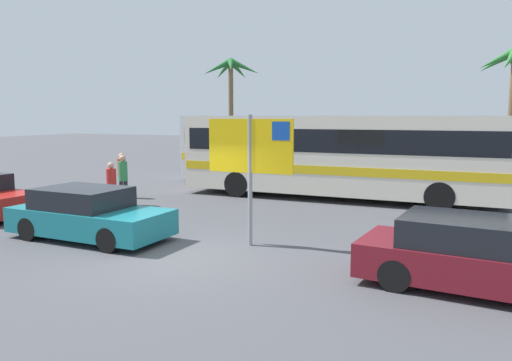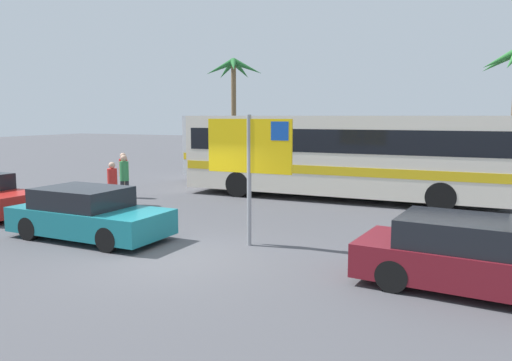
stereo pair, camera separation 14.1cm
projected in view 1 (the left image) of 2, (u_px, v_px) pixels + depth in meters
name	position (u px, v px, depth m)	size (l,w,h in m)	color
ground	(172.00, 257.00, 11.14)	(120.00, 120.00, 0.00)	#4C4C51
bus_front_coach	(339.00, 152.00, 18.80)	(12.09, 2.63, 3.17)	silver
bus_rear_coach	(306.00, 146.00, 22.91)	(12.09, 2.63, 3.17)	silver
ferry_sign	(252.00, 151.00, 11.86)	(2.20, 0.11, 3.20)	gray
car_maroon	(475.00, 256.00, 9.01)	(4.39, 2.23, 1.32)	maroon
car_teal	(88.00, 214.00, 12.77)	(4.27, 1.92, 1.32)	#19757F
pedestrian_crossing_lot	(123.00, 175.00, 17.56)	(0.32, 0.32, 1.79)	#2D2D33
pedestrian_by_bus	(122.00, 171.00, 19.13)	(0.32, 0.32, 1.75)	#706656
pedestrian_near_sign	(112.00, 183.00, 16.30)	(0.32, 0.32, 1.66)	#1E2347
palm_tree_seaside	(231.00, 80.00, 32.30)	(3.69, 3.81, 6.91)	brown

